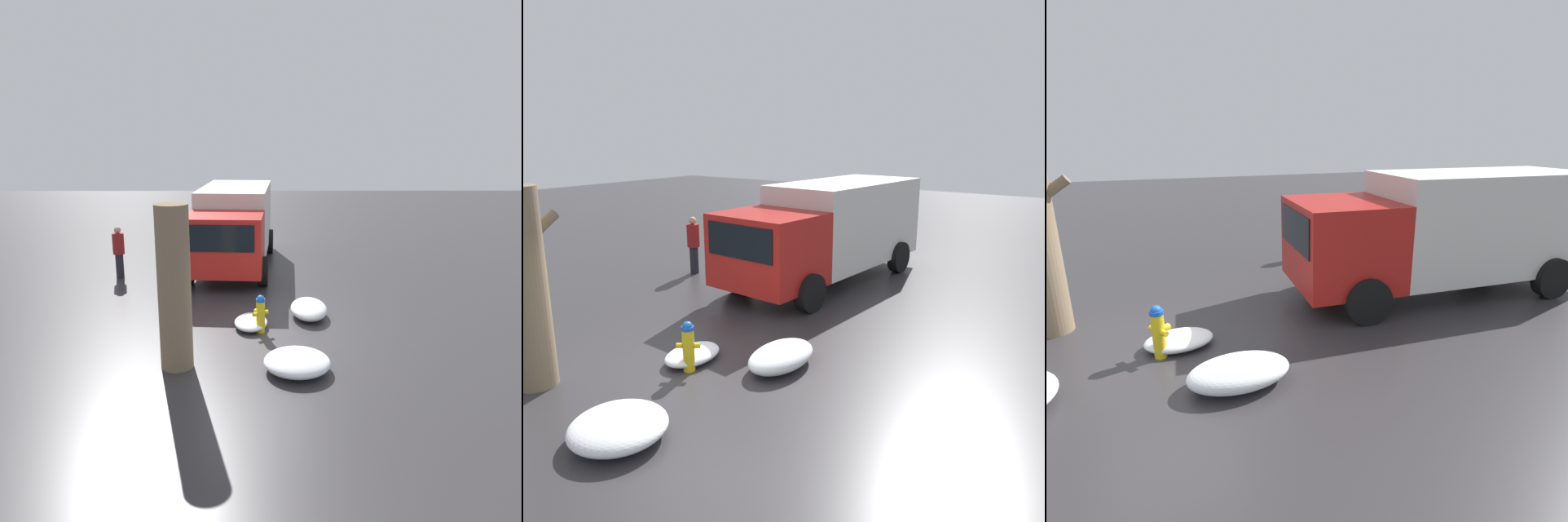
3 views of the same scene
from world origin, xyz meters
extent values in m
plane|color=#333033|center=(0.00, 0.00, 0.00)|extent=(60.00, 60.00, 0.00)
cylinder|color=yellow|center=(0.00, 0.00, 0.37)|extent=(0.20, 0.20, 0.74)
cylinder|color=blue|center=(0.00, 0.00, 0.78)|extent=(0.21, 0.21, 0.07)
sphere|color=blue|center=(0.00, 0.00, 0.81)|extent=(0.17, 0.17, 0.17)
cylinder|color=yellow|center=(0.12, 0.09, 0.46)|extent=(0.15, 0.15, 0.11)
cylinder|color=yellow|center=(-0.09, 0.12, 0.46)|extent=(0.13, 0.13, 0.09)
cylinder|color=yellow|center=(0.09, -0.12, 0.46)|extent=(0.13, 0.13, 0.09)
cylinder|color=#7F6B51|center=(-1.77, 1.65, 1.61)|extent=(0.64, 0.64, 3.22)
cylinder|color=#7F6B51|center=(-1.49, 1.65, 2.51)|extent=(0.73, 0.18, 0.58)
cube|color=red|center=(3.69, 1.04, 1.31)|extent=(2.12, 2.40, 1.73)
cube|color=black|center=(2.69, 1.10, 1.66)|extent=(0.15, 1.91, 0.76)
cube|color=silver|center=(7.02, 0.82, 1.56)|extent=(4.84, 2.57, 2.21)
cylinder|color=black|center=(3.72, -0.10, 0.45)|extent=(0.92, 0.34, 0.90)
cylinder|color=black|center=(3.86, 2.17, 0.45)|extent=(0.92, 0.34, 0.90)
cylinder|color=black|center=(8.12, -0.39, 0.45)|extent=(0.92, 0.34, 0.90)
cylinder|color=black|center=(8.27, 1.88, 0.45)|extent=(0.92, 0.34, 0.90)
cylinder|color=#23232D|center=(4.59, 4.43, 0.39)|extent=(0.25, 0.25, 0.79)
cylinder|color=maroon|center=(4.59, 4.43, 1.11)|extent=(0.36, 0.36, 0.66)
sphere|color=tan|center=(4.59, 4.43, 1.55)|extent=(0.21, 0.21, 0.21)
ellipsoid|color=white|center=(-1.98, -0.69, 0.18)|extent=(1.32, 1.30, 0.36)
ellipsoid|color=white|center=(0.30, 0.23, 0.13)|extent=(1.12, 0.78, 0.25)
ellipsoid|color=white|center=(1.02, -1.21, 0.20)|extent=(1.47, 0.90, 0.40)
camera|label=1|loc=(-11.01, 0.07, 4.46)|focal=35.00mm
camera|label=2|loc=(-5.63, -5.95, 3.97)|focal=35.00mm
camera|label=3|loc=(0.11, -6.29, 3.42)|focal=28.00mm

